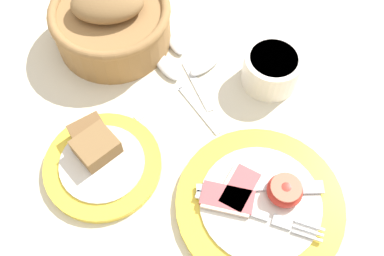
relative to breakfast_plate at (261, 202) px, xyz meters
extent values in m
plane|color=beige|center=(-0.12, 0.01, -0.01)|extent=(3.00, 3.00, 0.00)
cylinder|color=yellow|center=(0.00, 0.00, 0.00)|extent=(0.24, 0.24, 0.01)
cylinder|color=silver|center=(0.00, 0.00, 0.00)|extent=(0.18, 0.18, 0.00)
cube|color=#BC5156|center=(-0.03, 0.01, 0.01)|extent=(0.05, 0.07, 0.01)
cube|color=beige|center=(-0.05, 0.02, 0.01)|extent=(0.03, 0.06, 0.01)
cube|color=#BC5156|center=(-0.05, -0.01, 0.01)|extent=(0.08, 0.04, 0.01)
cube|color=beige|center=(-0.05, -0.02, 0.01)|extent=(0.07, 0.01, 0.01)
ellipsoid|color=red|center=(0.03, 0.02, 0.02)|extent=(0.05, 0.05, 0.03)
cylinder|color=#DB664C|center=(0.03, 0.02, 0.03)|extent=(0.04, 0.04, 0.00)
cube|color=silver|center=(-0.04, -0.02, 0.01)|extent=(0.11, 0.03, 0.00)
cube|color=silver|center=(0.03, -0.03, 0.01)|extent=(0.03, 0.02, 0.00)
cube|color=silver|center=(0.07, -0.04, 0.01)|extent=(0.04, 0.01, 0.00)
cube|color=silver|center=(0.07, -0.03, 0.01)|extent=(0.04, 0.01, 0.00)
cube|color=silver|center=(0.07, -0.02, 0.01)|extent=(0.04, 0.01, 0.00)
cube|color=silver|center=(-0.04, 0.01, 0.01)|extent=(0.11, 0.04, 0.00)
cube|color=#9EA0A5|center=(0.05, 0.03, 0.01)|extent=(0.08, 0.04, 0.00)
cylinder|color=yellow|center=(-0.24, 0.01, 0.00)|extent=(0.18, 0.18, 0.01)
cylinder|color=silver|center=(-0.24, 0.01, 0.00)|extent=(0.13, 0.13, 0.00)
cube|color=olive|center=(-0.25, 0.03, 0.02)|extent=(0.08, 0.08, 0.03)
cube|color=brown|center=(-0.26, 0.04, 0.02)|extent=(0.08, 0.08, 0.03)
cylinder|color=white|center=(-0.01, 0.22, 0.02)|extent=(0.09, 0.09, 0.06)
cylinder|color=white|center=(-0.01, 0.22, 0.05)|extent=(0.08, 0.08, 0.01)
cylinder|color=olive|center=(-0.30, 0.26, 0.03)|extent=(0.20, 0.20, 0.07)
torus|color=olive|center=(-0.30, 0.26, 0.06)|extent=(0.21, 0.21, 0.02)
ellipsoid|color=olive|center=(-0.30, 0.26, 0.08)|extent=(0.14, 0.12, 0.04)
cube|color=silver|center=(-0.13, 0.19, -0.01)|extent=(0.07, 0.09, 0.01)
ellipsoid|color=silver|center=(-0.19, 0.27, 0.00)|extent=(0.06, 0.07, 0.01)
cube|color=silver|center=(-0.19, 0.15, -0.01)|extent=(0.07, 0.09, 0.01)
ellipsoid|color=silver|center=(-0.13, 0.23, 0.00)|extent=(0.06, 0.07, 0.01)
cube|color=silver|center=(-0.12, 0.14, -0.01)|extent=(0.09, 0.08, 0.01)
ellipsoid|color=silver|center=(-0.19, 0.21, 0.00)|extent=(0.07, 0.07, 0.01)
camera|label=1|loc=(-0.05, -0.24, 0.62)|focal=42.00mm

